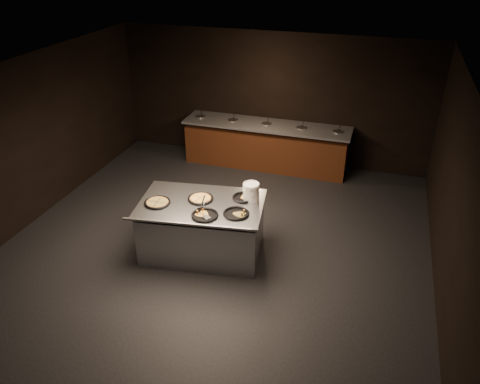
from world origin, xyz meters
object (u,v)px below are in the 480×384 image
Objects in this scene: plate_stack at (251,192)px; pan_cheese_whole at (201,198)px; serving_counter at (202,229)px; pan_veggie_whole at (157,202)px.

plate_stack is 0.82m from pan_cheese_whole.
serving_counter is 1.02m from plate_stack.
pan_cheese_whole is at bearing 108.33° from serving_counter.
serving_counter is at bearing -155.12° from plate_stack.
pan_cheese_whole is (-0.05, 0.10, 0.51)m from serving_counter.
pan_veggie_whole is 1.01× the size of pan_cheese_whole.
pan_veggie_whole is at bearing -158.01° from plate_stack.
serving_counter is 0.52m from pan_cheese_whole.
pan_veggie_whole is (-0.65, -0.22, 0.51)m from serving_counter.
pan_veggie_whole and pan_cheese_whole have the same top height.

